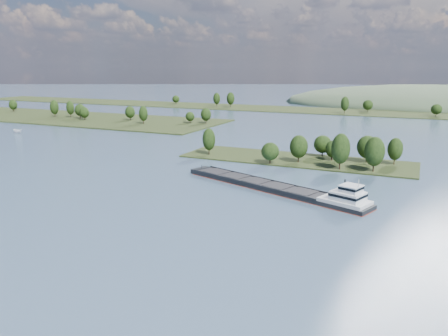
% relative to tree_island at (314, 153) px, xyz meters
% --- Properties ---
extents(ground, '(1800.00, 1800.00, 0.00)m').
position_rel_tree_island_xyz_m(ground, '(-8.27, -58.41, -4.14)').
color(ground, '#3C5468').
rests_on(ground, ground).
extents(tree_island, '(100.00, 32.49, 15.49)m').
position_rel_tree_island_xyz_m(tree_island, '(0.00, 0.00, 0.00)').
color(tree_island, black).
rests_on(tree_island, ground).
extents(left_bank, '(300.00, 80.00, 15.09)m').
position_rel_tree_island_xyz_m(left_bank, '(-236.39, 81.71, -3.20)').
color(left_bank, black).
rests_on(left_bank, ground).
extents(back_shoreline, '(900.00, 60.00, 15.77)m').
position_rel_tree_island_xyz_m(back_shoreline, '(-0.14, 221.32, -3.41)').
color(back_shoreline, black).
rests_on(back_shoreline, ground).
extents(hill_west, '(320.00, 160.00, 44.00)m').
position_rel_tree_island_xyz_m(hill_west, '(51.73, 321.59, -4.14)').
color(hill_west, '#3F5138').
rests_on(hill_west, ground).
extents(cargo_barge, '(69.76, 31.93, 9.62)m').
position_rel_tree_island_xyz_m(cargo_barge, '(1.20, -48.64, -2.93)').
color(cargo_barge, black).
rests_on(cargo_barge, ground).
extents(motorboat, '(6.68, 2.52, 2.58)m').
position_rel_tree_island_xyz_m(motorboat, '(-185.23, 8.44, -2.85)').
color(motorboat, white).
rests_on(motorboat, ground).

